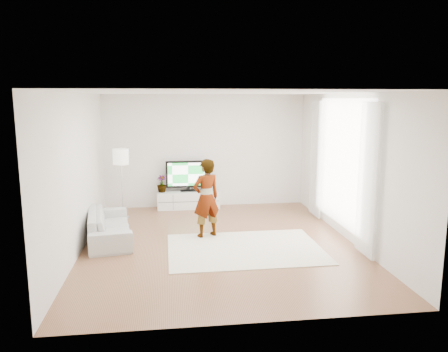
{
  "coord_description": "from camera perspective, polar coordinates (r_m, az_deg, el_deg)",
  "views": [
    {
      "loc": [
        -0.91,
        -7.83,
        2.7
      ],
      "look_at": [
        0.14,
        0.4,
        1.22
      ],
      "focal_mm": 35.0,
      "sensor_mm": 36.0,
      "label": 1
    }
  ],
  "objects": [
    {
      "name": "curtain_far",
      "position": [
        10.09,
        11.95,
        2.2
      ],
      "size": [
        0.04,
        0.7,
        2.6
      ],
      "primitive_type": "cube",
      "color": "white",
      "rests_on": "floor"
    },
    {
      "name": "potted_plant",
      "position": [
        10.79,
        -8.14,
        -0.99
      ],
      "size": [
        0.3,
        0.3,
        0.42
      ],
      "primitive_type": "imported",
      "rotation": [
        0.0,
        0.0,
        -0.37
      ],
      "color": "#3F7238",
      "rests_on": "media_console"
    },
    {
      "name": "window",
      "position": [
        8.9,
        15.2,
        1.68
      ],
      "size": [
        0.01,
        2.6,
        2.5
      ],
      "primitive_type": "cube",
      "color": "white",
      "rests_on": "wall_right"
    },
    {
      "name": "floor",
      "position": [
        8.33,
        -0.62,
        -8.79
      ],
      "size": [
        6.0,
        6.0,
        0.0
      ],
      "primitive_type": "plane",
      "color": "#916141",
      "rests_on": "ground"
    },
    {
      "name": "wall_front",
      "position": [
        5.08,
        3.3,
        -4.7
      ],
      "size": [
        5.0,
        0.02,
        2.8
      ],
      "primitive_type": "cube",
      "color": "silver",
      "rests_on": "floor"
    },
    {
      "name": "game_console",
      "position": [
        10.87,
        -1.15,
        -1.4
      ],
      "size": [
        0.06,
        0.15,
        0.2
      ],
      "rotation": [
        0.0,
        0.0,
        -0.14
      ],
      "color": "white",
      "rests_on": "media_console"
    },
    {
      "name": "wall_right",
      "position": [
        8.64,
        16.06,
        1.06
      ],
      "size": [
        0.02,
        6.0,
        2.8
      ],
      "primitive_type": "cube",
      "color": "silver",
      "rests_on": "floor"
    },
    {
      "name": "rug",
      "position": [
        8.05,
        2.76,
        -9.45
      ],
      "size": [
        2.79,
        2.02,
        0.01
      ],
      "primitive_type": "cube",
      "rotation": [
        0.0,
        0.0,
        0.01
      ],
      "color": "silver",
      "rests_on": "floor"
    },
    {
      "name": "media_console",
      "position": [
        10.89,
        -4.66,
        -3.11
      ],
      "size": [
        1.53,
        0.44,
        0.43
      ],
      "color": "white",
      "rests_on": "floor"
    },
    {
      "name": "floor_lamp",
      "position": [
        10.04,
        -13.31,
        2.07
      ],
      "size": [
        0.35,
        0.35,
        1.59
      ],
      "color": "silver",
      "rests_on": "floor"
    },
    {
      "name": "ceiling",
      "position": [
        7.88,
        -0.66,
        10.84
      ],
      "size": [
        6.0,
        6.0,
        0.0
      ],
      "primitive_type": "plane",
      "color": "white",
      "rests_on": "wall_back"
    },
    {
      "name": "wall_left",
      "position": [
        8.09,
        -18.51,
        0.35
      ],
      "size": [
        0.02,
        6.0,
        2.8
      ],
      "primitive_type": "cube",
      "color": "silver",
      "rests_on": "floor"
    },
    {
      "name": "television",
      "position": [
        10.79,
        -4.71,
        0.17
      ],
      "size": [
        1.09,
        0.21,
        0.76
      ],
      "color": "black",
      "rests_on": "media_console"
    },
    {
      "name": "sofa",
      "position": [
        8.75,
        -14.75,
        -6.24
      ],
      "size": [
        1.04,
        2.04,
        0.57
      ],
      "primitive_type": "imported",
      "rotation": [
        0.0,
        0.0,
        1.72
      ],
      "color": "beige",
      "rests_on": "floor"
    },
    {
      "name": "wall_back",
      "position": [
        10.94,
        -2.47,
        3.28
      ],
      "size": [
        5.0,
        0.02,
        2.8
      ],
      "primitive_type": "cube",
      "color": "silver",
      "rests_on": "floor"
    },
    {
      "name": "player",
      "position": [
        8.52,
        -2.34,
        -2.89
      ],
      "size": [
        0.66,
        0.56,
        1.54
      ],
      "primitive_type": "imported",
      "rotation": [
        0.0,
        0.0,
        3.54
      ],
      "color": "#334772",
      "rests_on": "rug"
    },
    {
      "name": "curtain_near",
      "position": [
        7.71,
        18.28,
        -0.48
      ],
      "size": [
        0.04,
        0.7,
        2.6
      ],
      "primitive_type": "cube",
      "color": "white",
      "rests_on": "floor"
    }
  ]
}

